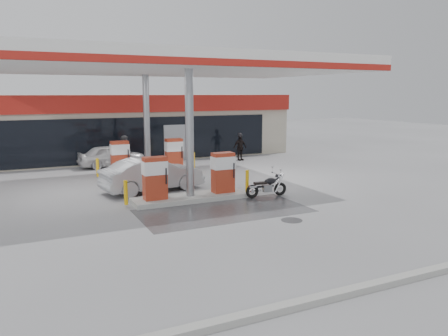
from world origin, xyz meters
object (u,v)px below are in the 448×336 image
object	(u,v)px
parked_car_left	(38,153)
biker_walking	(240,148)
sedan_white	(112,156)
hatchback_silver	(153,174)
pump_island_near	(190,182)
parked_motorcycle	(267,187)
parked_car_right	(221,144)
pump_island_far	(148,161)
attendant	(125,151)

from	to	relation	value
parked_car_left	biker_walking	bearing A→B (deg)	-91.93
sedan_white	hatchback_silver	size ratio (longest dim) A/B	0.86
sedan_white	biker_walking	xyz separation A→B (m)	(7.61, -1.00, 0.17)
pump_island_near	parked_motorcycle	bearing A→B (deg)	-15.04
parked_car_left	parked_car_right	size ratio (longest dim) A/B	1.09
parked_car_left	parked_car_right	xyz separation A→B (m)	(11.78, 0.00, -0.08)
pump_island_near	hatchback_silver	distance (m)	2.36
pump_island_near	parked_motorcycle	distance (m)	3.10
hatchback_silver	sedan_white	bearing A→B (deg)	-6.92
sedan_white	parked_motorcycle	bearing A→B (deg)	-161.78
hatchback_silver	pump_island_near	bearing A→B (deg)	-168.26
parked_car_right	biker_walking	bearing A→B (deg)	170.95
hatchback_silver	parked_car_right	distance (m)	12.50
pump_island_far	attendant	size ratio (longest dim) A/B	2.87
pump_island_near	parked_car_left	bearing A→B (deg)	112.15
pump_island_far	hatchback_silver	size ratio (longest dim) A/B	1.19
hatchback_silver	biker_walking	xyz separation A→B (m)	(7.29, 6.00, 0.09)
parked_car_left	parked_car_right	distance (m)	11.78
pump_island_far	parked_car_left	distance (m)	7.74
parked_motorcycle	parked_car_right	xyz separation A→B (m)	(3.92, 12.80, 0.16)
parked_motorcycle	sedan_white	size ratio (longest dim) A/B	0.49
sedan_white	biker_walking	world-z (taller)	biker_walking
sedan_white	pump_island_near	bearing A→B (deg)	-177.03
parked_motorcycle	hatchback_silver	distance (m)	4.88
pump_island_near	sedan_white	bearing A→B (deg)	97.35
pump_island_near	parked_car_right	bearing A→B (deg)	60.11
parked_motorcycle	sedan_white	xyz separation A→B (m)	(-4.16, 10.00, 0.22)
pump_island_far	pump_island_near	bearing A→B (deg)	-90.00
pump_island_far	parked_motorcycle	distance (m)	7.43
attendant	biker_walking	xyz separation A→B (m)	(6.94, -0.60, -0.09)
hatchback_silver	parked_car_left	world-z (taller)	hatchback_silver
attendant	parked_motorcycle	bearing A→B (deg)	-153.87
parked_motorcycle	parked_car_left	world-z (taller)	parked_car_left
pump_island_near	parked_motorcycle	size ratio (longest dim) A/B	2.86
pump_island_near	pump_island_far	world-z (taller)	same
biker_walking	sedan_white	bearing A→B (deg)	163.12
attendant	parked_car_right	world-z (taller)	attendant
hatchback_silver	pump_island_far	bearing A→B (deg)	-22.34
parked_car_left	parked_motorcycle	bearing A→B (deg)	-131.80
parked_motorcycle	parked_car_right	size ratio (longest dim) A/B	0.44
parked_car_right	biker_walking	xyz separation A→B (m)	(-0.47, -3.80, 0.23)
attendant	parked_car_left	bearing A→B (deg)	59.96
pump_island_far	parked_car_right	size ratio (longest dim) A/B	1.25
parked_motorcycle	attendant	size ratio (longest dim) A/B	1.00
parked_motorcycle	parked_car_right	bearing A→B (deg)	76.78
parked_car_left	sedan_white	bearing A→B (deg)	-110.49
pump_island_far	sedan_white	xyz separation A→B (m)	(-1.19, 3.20, -0.08)
hatchback_silver	parked_car_left	xyz separation A→B (m)	(-4.03, 9.80, -0.06)
parked_motorcycle	parked_car_left	distance (m)	15.02
pump_island_far	parked_car_left	xyz separation A→B (m)	(-4.89, 6.00, -0.06)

